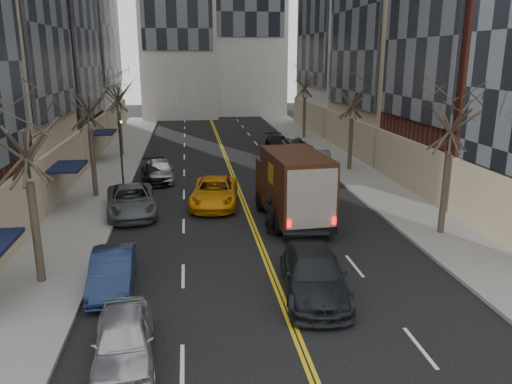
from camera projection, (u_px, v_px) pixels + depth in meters
sidewalk_left at (110, 171)px, 37.04m from camera, size 4.00×66.00×0.15m
sidewalk_right at (344, 164)px, 39.39m from camera, size 4.00×66.00×0.15m
tree_lf_near at (22, 119)px, 17.28m from camera, size 3.20×3.20×8.41m
tree_lf_mid at (87, 87)px, 28.65m from camera, size 3.20×3.20×8.91m
tree_lf_far at (117, 85)px, 41.22m from camera, size 3.20×3.20×8.12m
tree_rt_near at (454, 100)px, 22.39m from camera, size 3.20×3.20×8.71m
tree_rt_mid at (353, 87)px, 35.84m from camera, size 3.20×3.20×8.32m
tree_rt_far at (305, 72)px, 50.02m from camera, size 3.20×3.20×9.11m
traffic_signal at (121, 146)px, 31.74m from camera, size 0.29×0.26×4.70m
ups_truck at (293, 187)px, 25.53m from camera, size 3.13×6.96×3.73m
observer_sedan at (314, 274)px, 17.93m from camera, size 2.78×5.58×1.56m
taxi at (214, 192)px, 28.68m from camera, size 3.19×5.81×1.54m
pedestrian at (270, 216)px, 23.94m from camera, size 0.69×0.82×1.91m
parked_lf_a at (124, 339)px, 13.96m from camera, size 1.99×4.24×1.40m
parked_lf_b at (113, 271)px, 18.36m from camera, size 1.67×4.33×1.41m
parked_lf_c at (131, 201)px, 27.08m from camera, size 3.25×5.79×1.53m
parked_lf_d at (155, 172)px, 34.13m from camera, size 2.33×4.69×1.31m
parked_lf_e at (160, 170)px, 34.33m from camera, size 2.09×4.52×1.50m
parked_rt_a at (319, 163)px, 36.48m from camera, size 2.34×5.03×1.59m
parked_rt_b at (296, 146)px, 44.09m from camera, size 2.69×5.00×1.34m
parked_rt_c at (278, 142)px, 45.82m from camera, size 2.12×4.56×1.29m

